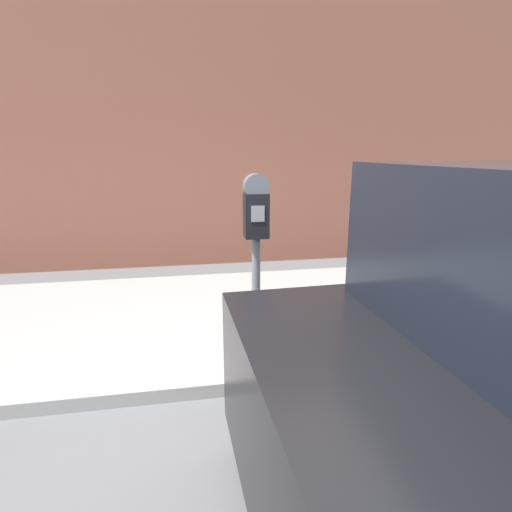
# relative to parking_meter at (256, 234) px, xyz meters

# --- Properties ---
(ground_plane) EXTENTS (60.00, 60.00, 0.00)m
(ground_plane) POSITION_rel_parking_meter_xyz_m (0.22, -1.07, -1.20)
(ground_plane) COLOR slate
(sidewalk) EXTENTS (24.00, 2.80, 0.11)m
(sidewalk) POSITION_rel_parking_meter_xyz_m (0.22, 1.13, -1.15)
(sidewalk) COLOR #9E9B96
(sidewalk) RESTS_ON ground_plane
(building_facade) EXTENTS (24.00, 0.30, 6.92)m
(building_facade) POSITION_rel_parking_meter_xyz_m (0.22, 3.62, 2.26)
(building_facade) COLOR #935642
(building_facade) RESTS_ON ground_plane
(parking_meter) EXTENTS (0.18, 0.16, 1.54)m
(parking_meter) POSITION_rel_parking_meter_xyz_m (0.00, 0.00, 0.00)
(parking_meter) COLOR slate
(parking_meter) RESTS_ON sidewalk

